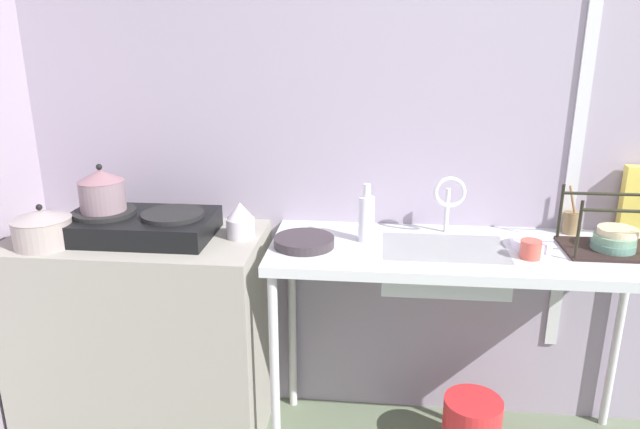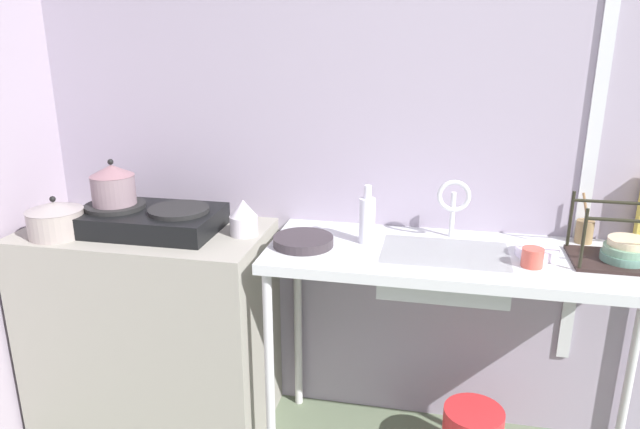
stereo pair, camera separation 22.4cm
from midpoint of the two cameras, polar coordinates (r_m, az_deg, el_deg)
name	(u,v)px [view 2 (the right image)]	position (r m, az deg, el deg)	size (l,w,h in m)	color
wall_back	(566,152)	(2.54, 25.25, 5.51)	(5.20, 0.10, 2.48)	#9A8FA2
wall_metal_strip	(595,123)	(2.48, 27.71, 7.87)	(0.05, 0.01, 1.99)	silver
counter_concrete	(153,327)	(2.68, -13.67, -10.72)	(1.01, 0.53, 0.91)	gray
counter_sink	(465,272)	(2.29, 16.74, -5.48)	(1.49, 0.53, 0.91)	silver
stove	(148,219)	(2.47, -14.03, -0.46)	(0.59, 0.35, 0.11)	black
pot_on_left_burner	(113,184)	(2.50, -17.19, 2.80)	(0.18, 0.18, 0.19)	slate
pot_beside_stove	(55,219)	(2.51, -22.15, -0.44)	(0.22, 0.22, 0.17)	#9D908B
percolator	(244,218)	(2.35, -4.79, -0.37)	(0.11, 0.11, 0.15)	silver
sink_basin	(443,270)	(2.28, 14.74, -5.32)	(0.47, 0.31, 0.14)	silver
faucet	(454,200)	(2.33, 15.63, 1.35)	(0.13, 0.07, 0.25)	silver
frying_pan	(303,241)	(2.24, 1.21, -2.66)	(0.23, 0.23, 0.04)	#332B30
dish_rack	(626,252)	(2.39, 30.17, -3.25)	(0.37, 0.24, 0.23)	black
cup_by_rack	(532,257)	(2.21, 22.81, -3.95)	(0.08, 0.08, 0.07)	#C54F41
small_bowl_on_drainboard	(537,251)	(2.33, 23.06, -3.35)	(0.15, 0.15, 0.04)	white
bottle_by_sink	(367,219)	(2.26, 7.45, -0.50)	(0.06, 0.06, 0.23)	silver
utensil_jar	(584,231)	(2.53, 26.77, -1.48)	(0.07, 0.07, 0.20)	olive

